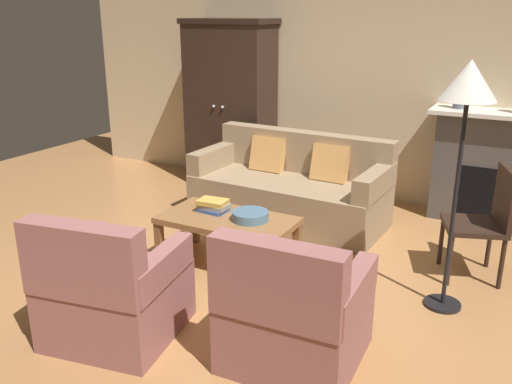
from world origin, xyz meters
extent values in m
plane|color=#B27A47|center=(0.00, 0.00, 0.00)|extent=(9.60, 9.60, 0.00)
cube|color=beige|center=(0.00, 2.55, 1.40)|extent=(7.20, 0.10, 2.80)
cube|color=#4C4947|center=(1.55, 2.30, 0.54)|extent=(1.10, 0.36, 1.08)
cube|color=black|center=(1.55, 2.12, 0.34)|extent=(0.60, 0.01, 0.52)
cube|color=white|center=(1.55, 2.28, 1.10)|extent=(1.26, 0.48, 0.04)
cube|color=black|center=(-1.40, 2.22, 0.94)|extent=(1.00, 0.52, 1.89)
cube|color=black|center=(-1.40, 2.22, 1.92)|extent=(1.06, 0.55, 0.06)
sphere|color=#ADAFB5|center=(-1.46, 1.95, 0.98)|extent=(0.04, 0.04, 0.04)
sphere|color=#ADAFB5|center=(-1.34, 1.95, 0.98)|extent=(0.04, 0.04, 0.04)
cube|color=#937A5B|center=(-0.22, 1.35, 0.22)|extent=(1.93, 0.91, 0.44)
cube|color=#937A5B|center=(-0.21, 1.69, 0.65)|extent=(1.91, 0.25, 0.42)
cube|color=#937A5B|center=(-1.10, 1.39, 0.55)|extent=(0.19, 0.80, 0.22)
cube|color=#937A5B|center=(0.66, 1.32, 0.55)|extent=(0.19, 0.80, 0.22)
cube|color=tan|center=(-0.56, 1.57, 0.61)|extent=(0.37, 0.20, 0.37)
cube|color=tan|center=(0.14, 1.54, 0.61)|extent=(0.37, 0.20, 0.37)
cube|color=olive|center=(-0.24, 0.21, 0.39)|extent=(1.10, 0.60, 0.05)
cube|color=brown|center=(-0.75, -0.05, 0.18)|extent=(0.06, 0.06, 0.37)
cube|color=brown|center=(0.27, -0.05, 0.18)|extent=(0.06, 0.06, 0.37)
cube|color=brown|center=(-0.75, 0.47, 0.18)|extent=(0.06, 0.06, 0.37)
cube|color=brown|center=(0.27, 0.47, 0.18)|extent=(0.06, 0.06, 0.37)
cylinder|color=slate|center=(-0.05, 0.26, 0.46)|extent=(0.30, 0.30, 0.07)
cube|color=#38569E|center=(-0.42, 0.28, 0.43)|extent=(0.25, 0.18, 0.03)
cube|color=gray|center=(-0.41, 0.28, 0.47)|extent=(0.24, 0.17, 0.04)
cube|color=gold|center=(-0.42, 0.28, 0.50)|extent=(0.25, 0.19, 0.04)
cylinder|color=#565B66|center=(1.17, 2.28, 1.26)|extent=(0.12, 0.12, 0.27)
cube|color=#935B56|center=(-0.34, -1.00, 0.21)|extent=(0.88, 0.88, 0.42)
cube|color=#935B56|center=(-0.29, -1.31, 0.65)|extent=(0.78, 0.29, 0.46)
cube|color=#935B56|center=(-0.02, -0.94, 0.52)|extent=(0.24, 0.71, 0.20)
cube|color=#935B56|center=(-0.67, -1.06, 0.52)|extent=(0.24, 0.71, 0.20)
cube|color=#935B56|center=(0.80, -0.69, 0.21)|extent=(0.79, 0.79, 0.42)
cube|color=#935B56|center=(0.81, -1.00, 0.65)|extent=(0.77, 0.20, 0.46)
cube|color=#935B56|center=(1.12, -0.68, 0.52)|extent=(0.15, 0.70, 0.20)
cube|color=#935B56|center=(0.47, -0.71, 0.52)|extent=(0.15, 0.70, 0.20)
cube|color=black|center=(1.56, 0.95, 0.43)|extent=(0.56, 0.56, 0.04)
cylinder|color=black|center=(1.32, 1.07, 0.21)|extent=(0.04, 0.04, 0.41)
cylinder|color=black|center=(1.45, 0.71, 0.21)|extent=(0.04, 0.04, 0.41)
cylinder|color=black|center=(1.68, 1.19, 0.21)|extent=(0.04, 0.04, 0.41)
cylinder|color=black|center=(1.81, 0.84, 0.21)|extent=(0.04, 0.04, 0.41)
cube|color=black|center=(1.75, 1.02, 0.68)|extent=(0.19, 0.43, 0.45)
cylinder|color=black|center=(1.48, 0.37, 0.01)|extent=(0.26, 0.26, 0.02)
cylinder|color=black|center=(1.48, 0.37, 0.75)|extent=(0.03, 0.03, 1.50)
cone|color=white|center=(1.48, 0.37, 1.61)|extent=(0.36, 0.36, 0.26)
camera|label=1|loc=(1.94, -3.34, 2.02)|focal=38.28mm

